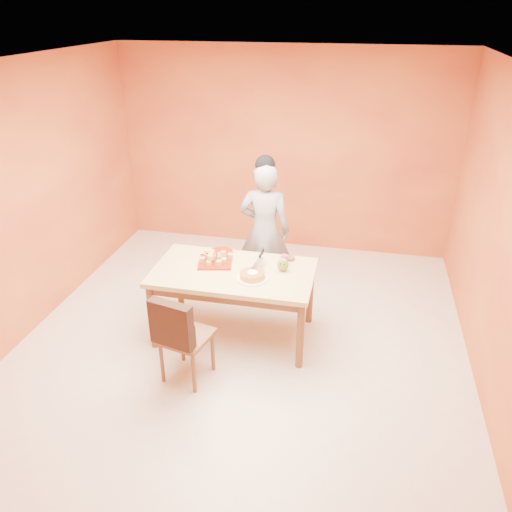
% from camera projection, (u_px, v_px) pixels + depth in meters
% --- Properties ---
extents(floor, '(5.00, 5.00, 0.00)m').
position_uv_depth(floor, '(241.00, 346.00, 5.11)').
color(floor, beige).
rests_on(floor, ground).
extents(ceiling, '(5.00, 5.00, 0.00)m').
position_uv_depth(ceiling, '(236.00, 66.00, 3.88)').
color(ceiling, white).
rests_on(ceiling, wall_back).
extents(wall_back, '(4.50, 0.00, 4.50)m').
position_uv_depth(wall_back, '(284.00, 152.00, 6.67)').
color(wall_back, orange).
rests_on(wall_back, floor).
extents(wall_left, '(0.00, 5.00, 5.00)m').
position_uv_depth(wall_left, '(18.00, 205.00, 4.92)').
color(wall_left, orange).
rests_on(wall_left, floor).
extents(wall_right, '(0.00, 5.00, 5.00)m').
position_uv_depth(wall_right, '(506.00, 248.00, 4.06)').
color(wall_right, orange).
rests_on(wall_right, floor).
extents(dining_table, '(1.60, 0.90, 0.76)m').
position_uv_depth(dining_table, '(234.00, 279.00, 5.00)').
color(dining_table, tan).
rests_on(dining_table, floor).
extents(dining_chair, '(0.51, 0.57, 0.92)m').
position_uv_depth(dining_chair, '(185.00, 335.00, 4.47)').
color(dining_chair, brown).
rests_on(dining_chair, floor).
extents(pastry_pile, '(0.30, 0.30, 0.10)m').
position_uv_depth(pastry_pile, '(215.00, 257.00, 5.07)').
color(pastry_pile, tan).
rests_on(pastry_pile, pastry_platter).
extents(person, '(0.60, 0.40, 1.61)m').
position_uv_depth(person, '(265.00, 231.00, 5.72)').
color(person, gray).
rests_on(person, floor).
extents(pastry_platter, '(0.40, 0.40, 0.02)m').
position_uv_depth(pastry_platter, '(215.00, 262.00, 5.10)').
color(pastry_platter, maroon).
rests_on(pastry_platter, dining_table).
extents(red_dinner_plate, '(0.28, 0.28, 0.02)m').
position_uv_depth(red_dinner_plate, '(221.00, 252.00, 5.30)').
color(red_dinner_plate, maroon).
rests_on(red_dinner_plate, dining_table).
extents(white_cake_plate, '(0.37, 0.37, 0.01)m').
position_uv_depth(white_cake_plate, '(253.00, 278.00, 4.81)').
color(white_cake_plate, white).
rests_on(white_cake_plate, dining_table).
extents(sponge_cake, '(0.32, 0.32, 0.06)m').
position_uv_depth(sponge_cake, '(252.00, 275.00, 4.79)').
color(sponge_cake, '#C77E33').
rests_on(sponge_cake, white_cake_plate).
extents(cake_server, '(0.08, 0.28, 0.01)m').
position_uv_depth(cake_server, '(257.00, 263.00, 4.93)').
color(cake_server, silver).
rests_on(cake_server, sponge_cake).
extents(egg_ornament, '(0.13, 0.11, 0.14)m').
position_uv_depth(egg_ornament, '(283.00, 265.00, 4.92)').
color(egg_ornament, olive).
rests_on(egg_ornament, dining_table).
extents(magenta_glass, '(0.09, 0.09, 0.10)m').
position_uv_depth(magenta_glass, '(284.00, 260.00, 5.05)').
color(magenta_glass, '#CA1E77').
rests_on(magenta_glass, dining_table).
extents(checker_tin, '(0.11, 0.11, 0.03)m').
position_uv_depth(checker_tin, '(290.00, 258.00, 5.16)').
color(checker_tin, '#321E0D').
rests_on(checker_tin, dining_table).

